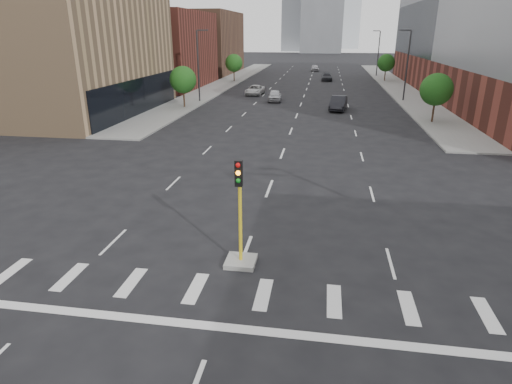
% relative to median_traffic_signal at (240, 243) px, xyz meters
% --- Properties ---
extents(sidewalk_left_far, '(5.00, 92.00, 0.15)m').
position_rel_median_traffic_signal_xyz_m(sidewalk_left_far, '(-15.00, 65.03, -0.90)').
color(sidewalk_left_far, gray).
rests_on(sidewalk_left_far, ground).
extents(sidewalk_right_far, '(5.00, 92.00, 0.15)m').
position_rel_median_traffic_signal_xyz_m(sidewalk_right_far, '(15.00, 65.03, -0.90)').
color(sidewalk_right_far, gray).
rests_on(sidewalk_right_far, ground).
extents(building_left_mid, '(20.00, 24.00, 14.00)m').
position_rel_median_traffic_signal_xyz_m(building_left_mid, '(-27.50, 31.03, 6.03)').
color(building_left_mid, tan).
rests_on(building_left_mid, ground).
extents(building_left_far_a, '(20.00, 22.00, 12.00)m').
position_rel_median_traffic_signal_xyz_m(building_left_far_a, '(-27.50, 57.03, 5.03)').
color(building_left_far_a, brown).
rests_on(building_left_far_a, ground).
extents(building_left_far_b, '(20.00, 24.00, 13.00)m').
position_rel_median_traffic_signal_xyz_m(building_left_far_b, '(-27.50, 83.03, 5.53)').
color(building_left_far_b, brown).
rests_on(building_left_far_b, ground).
extents(tower_mid, '(18.00, 18.00, 44.00)m').
position_rel_median_traffic_signal_xyz_m(tower_mid, '(0.00, 191.03, 21.03)').
color(tower_mid, slate).
rests_on(tower_mid, ground).
extents(median_traffic_signal, '(1.20, 1.20, 4.40)m').
position_rel_median_traffic_signal_xyz_m(median_traffic_signal, '(0.00, 0.00, 0.00)').
color(median_traffic_signal, '#999993').
rests_on(median_traffic_signal, ground).
extents(streetlight_right_a, '(1.60, 0.22, 9.07)m').
position_rel_median_traffic_signal_xyz_m(streetlight_right_a, '(13.41, 46.03, 4.04)').
color(streetlight_right_a, '#2D2D30').
rests_on(streetlight_right_a, ground).
extents(streetlight_right_b, '(1.60, 0.22, 9.07)m').
position_rel_median_traffic_signal_xyz_m(streetlight_right_b, '(13.41, 81.03, 4.04)').
color(streetlight_right_b, '#2D2D30').
rests_on(streetlight_right_b, ground).
extents(streetlight_left, '(1.60, 0.22, 9.07)m').
position_rel_median_traffic_signal_xyz_m(streetlight_left, '(-13.41, 41.03, 4.04)').
color(streetlight_left, '#2D2D30').
rests_on(streetlight_left, ground).
extents(tree_left_near, '(3.20, 3.20, 4.85)m').
position_rel_median_traffic_signal_xyz_m(tree_left_near, '(-14.00, 36.03, 2.42)').
color(tree_left_near, '#382619').
rests_on(tree_left_near, ground).
extents(tree_left_far, '(3.20, 3.20, 4.85)m').
position_rel_median_traffic_signal_xyz_m(tree_left_far, '(-14.00, 66.03, 2.42)').
color(tree_left_far, '#382619').
rests_on(tree_left_far, ground).
extents(tree_right_near, '(3.20, 3.20, 4.85)m').
position_rel_median_traffic_signal_xyz_m(tree_right_near, '(14.00, 31.03, 2.42)').
color(tree_right_near, '#382619').
rests_on(tree_right_near, ground).
extents(tree_right_far, '(3.20, 3.20, 4.85)m').
position_rel_median_traffic_signal_xyz_m(tree_right_far, '(14.00, 71.03, 2.42)').
color(tree_right_far, '#382619').
rests_on(tree_right_far, ground).
extents(car_near_left, '(2.05, 4.47, 1.49)m').
position_rel_median_traffic_signal_xyz_m(car_near_left, '(-3.67, 43.32, -0.23)').
color(car_near_left, '#B6B6BB').
rests_on(car_near_left, ground).
extents(car_mid_right, '(2.35, 5.18, 1.65)m').
position_rel_median_traffic_signal_xyz_m(car_mid_right, '(4.65, 37.47, -0.15)').
color(car_mid_right, black).
rests_on(car_mid_right, ground).
extents(car_far_left, '(2.63, 5.08, 1.37)m').
position_rel_median_traffic_signal_xyz_m(car_far_left, '(-7.31, 49.23, -0.29)').
color(car_far_left, silver).
rests_on(car_far_left, ground).
extents(car_deep_right, '(2.02, 4.93, 1.43)m').
position_rel_median_traffic_signal_xyz_m(car_deep_right, '(3.21, 70.51, -0.26)').
color(car_deep_right, black).
rests_on(car_deep_right, ground).
extents(car_distant, '(1.92, 4.41, 1.48)m').
position_rel_median_traffic_signal_xyz_m(car_distant, '(0.33, 92.07, -0.23)').
color(car_distant, '#B5B5BA').
rests_on(car_distant, ground).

